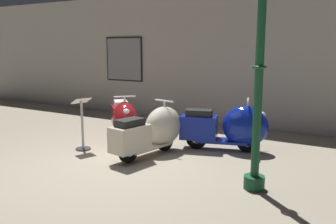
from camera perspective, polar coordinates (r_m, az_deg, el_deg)
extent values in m
plane|color=gray|center=(5.87, -9.28, -8.56)|extent=(60.00, 60.00, 0.00)
cube|color=#ADA89E|center=(9.01, 6.98, 8.61)|extent=(18.00, 0.20, 3.26)
cube|color=black|center=(10.24, -7.00, 8.36)|extent=(1.22, 0.03, 1.23)
cube|color=gray|center=(10.23, -7.06, 8.35)|extent=(1.14, 0.01, 1.15)
cylinder|color=black|center=(7.12, -6.79, -3.52)|extent=(0.32, 0.33, 0.38)
cylinder|color=silver|center=(7.12, -6.79, -3.52)|extent=(0.19, 0.19, 0.17)
cylinder|color=black|center=(8.00, -7.49, -1.98)|extent=(0.32, 0.33, 0.38)
cylinder|color=silver|center=(8.00, -7.49, -1.98)|extent=(0.19, 0.19, 0.17)
cube|color=maroon|center=(7.57, -7.15, -2.85)|extent=(0.88, 0.90, 0.05)
ellipsoid|color=maroon|center=(7.11, -6.87, -1.28)|extent=(0.92, 0.93, 0.73)
cube|color=maroon|center=(7.93, -7.50, -0.55)|extent=(0.73, 0.74, 0.42)
cube|color=silver|center=(7.88, -7.54, 1.38)|extent=(0.51, 0.52, 0.12)
sphere|color=silver|center=(6.80, -6.67, -0.07)|extent=(0.14, 0.14, 0.14)
cylinder|color=silver|center=(7.02, -6.91, 1.36)|extent=(0.04, 0.04, 0.27)
cylinder|color=silver|center=(7.00, -6.93, 2.45)|extent=(0.33, 0.31, 0.03)
cube|color=silver|center=(7.14, -4.91, -1.57)|extent=(0.45, 0.48, 0.02)
cylinder|color=black|center=(6.60, -0.47, -4.56)|extent=(0.15, 0.39, 0.38)
cylinder|color=silver|center=(6.60, -0.47, -4.56)|extent=(0.12, 0.19, 0.17)
cylinder|color=black|center=(5.97, -6.31, -6.22)|extent=(0.15, 0.39, 0.38)
cylinder|color=silver|center=(5.97, -6.31, -6.22)|extent=(0.12, 0.19, 0.17)
cube|color=beige|center=(6.28, -3.24, -5.52)|extent=(0.51, 0.96, 0.05)
ellipsoid|color=beige|center=(6.50, -0.76, -2.31)|extent=(0.64, 0.88, 0.73)
cube|color=beige|center=(5.94, -6.07, -4.20)|extent=(0.50, 0.71, 0.42)
cube|color=black|center=(5.88, -6.12, -1.66)|extent=(0.35, 0.50, 0.12)
sphere|color=silver|center=(6.66, 0.79, -0.24)|extent=(0.14, 0.14, 0.14)
cylinder|color=silver|center=(6.46, -0.59, 0.63)|extent=(0.04, 0.04, 0.27)
cylinder|color=silver|center=(6.43, -0.60, 1.81)|extent=(0.42, 0.11, 0.03)
cylinder|color=black|center=(6.68, 12.55, -4.58)|extent=(0.40, 0.19, 0.39)
cylinder|color=silver|center=(6.68, 12.55, -4.58)|extent=(0.20, 0.14, 0.18)
cylinder|color=black|center=(6.75, 4.58, -4.20)|extent=(0.40, 0.19, 0.39)
cylinder|color=silver|center=(6.75, 4.58, -4.20)|extent=(0.20, 0.14, 0.18)
cube|color=navy|center=(6.71, 8.54, -4.56)|extent=(1.00, 0.61, 0.05)
ellipsoid|color=navy|center=(6.62, 12.21, -2.21)|extent=(0.94, 0.73, 0.75)
cube|color=navy|center=(6.70, 4.94, -2.43)|extent=(0.75, 0.57, 0.43)
cube|color=black|center=(6.64, 4.98, -0.11)|extent=(0.53, 0.40, 0.12)
sphere|color=silver|center=(6.58, 14.69, -0.57)|extent=(0.15, 0.15, 0.15)
cylinder|color=silver|center=(6.55, 12.59, 0.71)|extent=(0.04, 0.04, 0.28)
cylinder|color=silver|center=(6.53, 12.63, 1.90)|extent=(0.16, 0.42, 0.03)
cube|color=silver|center=(6.87, 12.25, -2.17)|extent=(0.64, 0.20, 0.02)
cylinder|color=#144728|center=(5.04, 13.56, -10.84)|extent=(0.28, 0.28, 0.18)
cylinder|color=#144728|center=(4.73, 14.28, 5.37)|extent=(0.11, 0.11, 2.65)
torus|color=#144728|center=(4.72, 14.35, 6.97)|extent=(0.19, 0.19, 0.04)
cylinder|color=#333338|center=(6.90, -13.34, -5.72)|extent=(0.28, 0.28, 0.02)
cylinder|color=#A5A5AD|center=(6.79, -13.50, -2.07)|extent=(0.04, 0.04, 0.88)
cube|color=silver|center=(6.71, -13.66, 1.75)|extent=(0.31, 0.37, 0.12)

